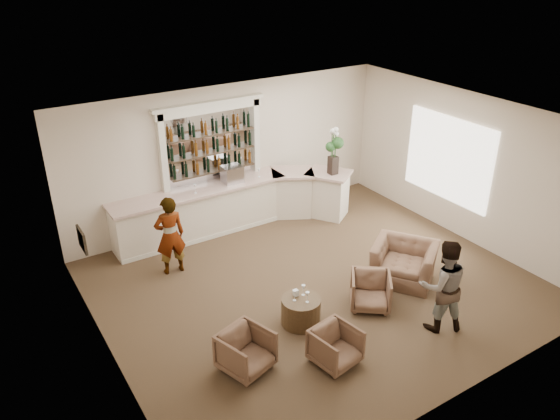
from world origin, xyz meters
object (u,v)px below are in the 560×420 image
(bar_counter, at_px, (236,206))
(armchair_center, at_px, (336,347))
(armchair_left, at_px, (246,351))
(flower_vase, at_px, (334,148))
(cocktail_table, at_px, (301,311))
(sommelier, at_px, (170,236))
(armchair_right, at_px, (370,291))
(guest, at_px, (443,286))
(espresso_machine, at_px, (232,174))
(armchair_far, at_px, (404,262))

(bar_counter, bearing_deg, armchair_center, -99.88)
(armchair_left, height_order, flower_vase, flower_vase)
(bar_counter, relative_size, cocktail_table, 8.20)
(sommelier, bearing_deg, bar_counter, -148.31)
(bar_counter, relative_size, armchair_right, 7.82)
(guest, relative_size, armchair_right, 2.33)
(sommelier, xyz_separation_m, espresso_machine, (2.00, 1.10, 0.50))
(cocktail_table, bearing_deg, sommelier, 114.28)
(guest, xyz_separation_m, espresso_machine, (-1.22, 5.27, 0.48))
(sommelier, relative_size, espresso_machine, 3.78)
(guest, bearing_deg, armchair_center, 18.22)
(armchair_center, distance_m, espresso_machine, 5.21)
(armchair_right, xyz_separation_m, flower_vase, (1.64, 3.35, 1.46))
(cocktail_table, height_order, espresso_machine, espresso_machine)
(cocktail_table, bearing_deg, armchair_left, -160.15)
(guest, bearing_deg, armchair_far, -86.24)
(armchair_right, xyz_separation_m, armchair_far, (1.16, 0.35, 0.06))
(bar_counter, distance_m, armchair_far, 4.14)
(bar_counter, bearing_deg, armchair_far, -64.72)
(cocktail_table, relative_size, flower_vase, 0.60)
(sommelier, bearing_deg, armchair_far, 149.23)
(armchair_far, bearing_deg, sommelier, -160.95)
(sommelier, distance_m, armchair_right, 4.07)
(guest, xyz_separation_m, armchair_far, (0.55, 1.44, -0.46))
(armchair_center, height_order, armchair_far, armchair_far)
(bar_counter, xyz_separation_m, armchair_far, (1.76, -3.74, -0.18))
(armchair_center, height_order, espresso_machine, espresso_machine)
(bar_counter, xyz_separation_m, espresso_machine, (-0.01, 0.10, 0.76))
(armchair_left, xyz_separation_m, espresso_machine, (2.12, 4.40, 0.99))
(espresso_machine, bearing_deg, armchair_left, -114.73)
(armchair_far, bearing_deg, armchair_left, -116.82)
(guest, bearing_deg, armchair_right, -36.28)
(cocktail_table, xyz_separation_m, espresso_machine, (0.74, 3.90, 1.08))
(bar_counter, bearing_deg, armchair_left, -116.36)
(armchair_left, relative_size, flower_vase, 0.65)
(armchair_right, bearing_deg, cocktail_table, -153.87)
(cocktail_table, height_order, sommelier, sommelier)
(armchair_far, relative_size, espresso_machine, 2.72)
(armchair_right, height_order, flower_vase, flower_vase)
(cocktail_table, xyz_separation_m, armchair_far, (2.51, 0.07, 0.14))
(armchair_center, bearing_deg, sommelier, 96.74)
(cocktail_table, relative_size, armchair_center, 1.00)
(guest, relative_size, espresso_machine, 3.86)
(armchair_right, bearing_deg, flower_vase, 101.75)
(bar_counter, xyz_separation_m, armchair_right, (0.61, -4.08, -0.24))
(guest, distance_m, flower_vase, 4.66)
(armchair_left, distance_m, armchair_right, 2.75)
(armchair_left, xyz_separation_m, flower_vase, (4.37, 3.57, 1.45))
(armchair_center, height_order, armchair_right, armchair_right)
(bar_counter, relative_size, armchair_left, 7.64)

